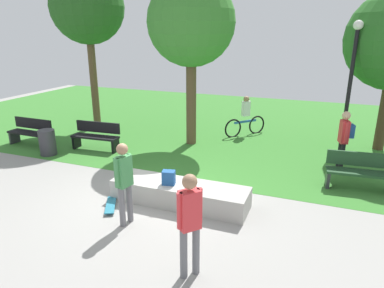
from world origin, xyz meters
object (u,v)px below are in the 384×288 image
Objects in this scene: trash_bin at (47,142)px; tree_leaning_ash at (87,8)px; lamp_post at (351,76)px; park_bench_near_lamppost at (360,171)px; tree_tall_oak at (191,23)px; backpack_on_ledge at (169,178)px; skateboard_by_ledge at (111,205)px; park_bench_by_oak at (96,135)px; park_bench_far_right at (31,132)px; pedestrian_with_backpack at (344,136)px; skater_performing_trick at (190,218)px; cyclist_on_bicycle at (245,119)px; skater_watching at (124,178)px; concrete_ledge at (180,194)px.

tree_leaning_ash is at bearing 100.15° from trash_bin.
trash_bin is at bearing -158.92° from lamp_post.
tree_tall_oak reaches higher than park_bench_near_lamppost.
skateboard_by_ledge is at bearing -164.02° from backpack_on_ledge.
tree_leaning_ash reaches higher than park_bench_by_oak.
park_bench_far_right is at bearing 155.16° from trash_bin.
park_bench_far_right is 0.94× the size of pedestrian_with_backpack.
backpack_on_ledge is 0.40× the size of skateboard_by_ledge.
tree_tall_oak is at bearing 159.84° from park_bench_near_lamppost.
park_bench_by_oak is 7.93m from park_bench_near_lamppost.
skater_performing_trick reaches higher than park_bench_far_right.
lamp_post is at bearing -17.52° from cyclist_on_bicycle.
cyclist_on_bicycle reaches higher than skateboard_by_ledge.
backpack_on_ledge is 5.62m from tree_tall_oak.
trash_bin is (1.25, -0.58, -0.07)m from park_bench_far_right.
pedestrian_with_backpack reaches higher than skateboard_by_ledge.
skater_watching is 2.16× the size of skateboard_by_ledge.
tree_leaning_ash is (0.63, 2.87, 4.11)m from park_bench_far_right.
skater_performing_trick is at bearing -29.34° from skater_watching.
concrete_ledge is 1.95× the size of park_bench_far_right.
lamp_post is at bearing 17.25° from park_bench_by_oak.
lamp_post is at bearing 49.03° from skateboard_by_ledge.
concrete_ledge is at bearing -31.73° from park_bench_by_oak.
trash_bin reaches higher than backpack_on_ledge.
skater_watching is 5.29m from trash_bin.
park_bench_near_lamppost is at bearing -81.81° from lamp_post.
skateboard_by_ledge is at bearing 149.74° from skater_performing_trick.
park_bench_by_oak reaches higher than trash_bin.
tree_leaning_ash reaches higher than trash_bin.
park_bench_far_right is at bearing 150.48° from skater_performing_trick.
backpack_on_ledge is at bearing -93.62° from cyclist_on_bicycle.
lamp_post reaches higher than concrete_ledge.
tree_tall_oak reaches higher than skater_performing_trick.
park_bench_far_right is at bearing -169.92° from park_bench_by_oak.
tree_leaning_ash is at bearing 129.86° from skater_watching.
skateboard_by_ledge is (-2.47, 1.44, -0.97)m from skater_performing_trick.
backpack_on_ledge is 4.76m from park_bench_near_lamppost.
skateboard_by_ledge is at bearing -130.97° from lamp_post.
park_bench_near_lamppost is (4.08, 2.45, -0.17)m from backpack_on_ledge.
skater_watching reaches higher than concrete_ledge.
backpack_on_ledge is at bearing -34.26° from park_bench_by_oak.
lamp_post reaches higher than park_bench_far_right.
tree_tall_oak reaches higher than trash_bin.
backpack_on_ledge is 6.47m from lamp_post.
cyclist_on_bicycle is (0.38, 6.02, -0.02)m from backpack_on_ledge.
cyclist_on_bicycle is at bearing 30.07° from park_bench_far_right.
park_bench_near_lamppost reaches higher than trash_bin.
park_bench_far_right is at bearing -149.93° from cyclist_on_bicycle.
pedestrian_with_backpack is (9.27, -1.54, -3.56)m from tree_leaning_ash.
park_bench_far_right is (-7.55, 4.27, -0.56)m from skater_performing_trick.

